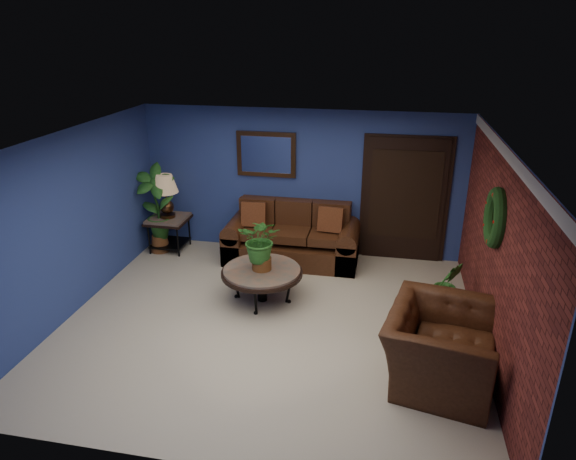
% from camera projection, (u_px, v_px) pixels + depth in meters
% --- Properties ---
extents(floor, '(5.50, 5.50, 0.00)m').
position_uv_depth(floor, '(269.00, 322.00, 6.98)').
color(floor, beige).
rests_on(floor, ground).
extents(wall_back, '(5.50, 0.04, 2.50)m').
position_uv_depth(wall_back, '(301.00, 182.00, 8.79)').
color(wall_back, navy).
rests_on(wall_back, ground).
extents(wall_left, '(0.04, 5.00, 2.50)m').
position_uv_depth(wall_left, '(72.00, 223.00, 7.00)').
color(wall_left, navy).
rests_on(wall_left, ground).
extents(wall_right_brick, '(0.04, 5.00, 2.50)m').
position_uv_depth(wall_right_brick, '(496.00, 255.00, 6.03)').
color(wall_right_brick, maroon).
rests_on(wall_right_brick, ground).
extents(ceiling, '(5.50, 5.00, 0.02)m').
position_uv_depth(ceiling, '(267.00, 140.00, 6.05)').
color(ceiling, silver).
rests_on(ceiling, wall_back).
extents(crown_molding, '(0.03, 5.00, 0.14)m').
position_uv_depth(crown_molding, '(509.00, 157.00, 5.59)').
color(crown_molding, white).
rests_on(crown_molding, wall_right_brick).
extents(wall_mirror, '(1.02, 0.06, 0.77)m').
position_uv_depth(wall_mirror, '(266.00, 154.00, 8.68)').
color(wall_mirror, '#482A16').
rests_on(wall_mirror, wall_back).
extents(closet_door, '(1.44, 0.06, 2.18)m').
position_uv_depth(closet_door, '(404.00, 200.00, 8.53)').
color(closet_door, black).
rests_on(closet_door, wall_back).
extents(wreath, '(0.16, 0.72, 0.72)m').
position_uv_depth(wreath, '(495.00, 218.00, 5.91)').
color(wreath, black).
rests_on(wreath, wall_right_brick).
extents(sofa, '(2.23, 0.96, 1.00)m').
position_uv_depth(sofa, '(293.00, 241.00, 8.77)').
color(sofa, '#432313').
rests_on(sofa, ground).
extents(coffee_table, '(1.18, 1.18, 0.51)m').
position_uv_depth(coffee_table, '(262.00, 273.00, 7.39)').
color(coffee_table, '#56524B').
rests_on(coffee_table, ground).
extents(end_table, '(0.68, 0.68, 0.62)m').
position_uv_depth(end_table, '(169.00, 225.00, 9.08)').
color(end_table, '#56524B').
rests_on(end_table, ground).
extents(table_lamp, '(0.44, 0.44, 0.74)m').
position_uv_depth(table_lamp, '(165.00, 191.00, 8.85)').
color(table_lamp, '#482A16').
rests_on(table_lamp, end_table).
extents(side_chair, '(0.47, 0.47, 0.94)m').
position_uv_depth(side_chair, '(333.00, 232.00, 8.60)').
color(side_chair, '#522F17').
rests_on(side_chair, ground).
extents(armchair, '(1.41, 1.54, 0.86)m').
position_uv_depth(armchair, '(441.00, 347.00, 5.72)').
color(armchair, '#432313').
rests_on(armchair, ground).
extents(coffee_plant, '(0.62, 0.54, 0.80)m').
position_uv_depth(coffee_plant, '(261.00, 241.00, 7.20)').
color(coffee_plant, brown).
rests_on(coffee_plant, coffee_table).
extents(floor_plant, '(0.44, 0.39, 0.83)m').
position_uv_depth(floor_plant, '(447.00, 288.00, 7.01)').
color(floor_plant, brown).
rests_on(floor_plant, ground).
extents(tall_plant, '(0.76, 0.58, 1.57)m').
position_uv_depth(tall_plant, '(156.00, 206.00, 8.87)').
color(tall_plant, brown).
rests_on(tall_plant, ground).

